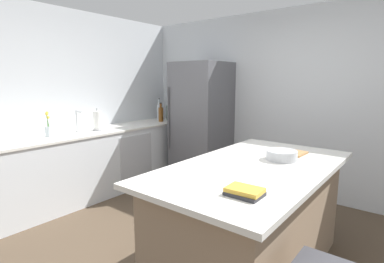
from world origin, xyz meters
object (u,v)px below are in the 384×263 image
kitchen_island (252,218)px  mixing_bowl (282,155)px  soda_bottle (159,112)px  whiskey_bottle (161,114)px  sink_faucet (78,121)px  cookbook_stack (245,192)px  flower_vase (48,129)px  cutting_board (288,152)px  refrigerator (201,123)px  paper_towel_roll (97,121)px  wine_bottle (168,112)px  hot_sauce_bottle (173,116)px

kitchen_island → mixing_bowl: size_ratio=7.45×
soda_bottle → whiskey_bottle: size_ratio=1.20×
mixing_bowl → kitchen_island: bearing=-110.5°
sink_faucet → cookbook_stack: sink_faucet is taller
whiskey_bottle → flower_vase: bearing=-93.4°
whiskey_bottle → cutting_board: 2.70m
kitchen_island → whiskey_bottle: 2.95m
sink_faucet → cutting_board: size_ratio=0.91×
flower_vase → whiskey_bottle: bearing=86.6°
sink_faucet → flower_vase: (0.02, -0.41, -0.06)m
mixing_bowl → cutting_board: 0.29m
refrigerator → cutting_board: (1.78, -1.00, -0.00)m
paper_towel_roll → whiskey_bottle: (0.06, 1.21, -0.00)m
paper_towel_roll → cookbook_stack: bearing=-17.4°
sink_faucet → flower_vase: 0.42m
wine_bottle → cookbook_stack: size_ratio=1.63×
kitchen_island → paper_towel_roll: (-2.56, 0.25, 0.59)m
flower_vase → hot_sauce_bottle: bearing=86.8°
soda_bottle → cutting_board: bearing=-19.9°
sink_faucet → whiskey_bottle: bearing=84.8°
soda_bottle → refrigerator: bearing=1.1°
sink_faucet → cutting_board: sink_faucet is taller
kitchen_island → wine_bottle: size_ratio=5.51×
whiskey_bottle → sink_faucet: bearing=-95.2°
refrigerator → mixing_bowl: (1.84, -1.28, 0.03)m
wine_bottle → soda_bottle: (-0.14, -0.09, 0.01)m
kitchen_island → wine_bottle: bearing=146.5°
soda_bottle → cutting_board: size_ratio=1.16×
paper_towel_roll → whiskey_bottle: size_ratio=0.98×
flower_vase → cookbook_stack: flower_vase is taller
kitchen_island → refrigerator: (-1.72, 1.58, 0.48)m
kitchen_island → flower_vase: size_ratio=6.27×
wine_bottle → cutting_board: wine_bottle is taller
kitchen_island → refrigerator: size_ratio=1.05×
mixing_bowl → hot_sauce_bottle: bearing=150.8°
paper_towel_roll → mixing_bowl: (2.67, 0.05, -0.08)m
flower_vase → soda_bottle: (-0.03, 1.99, 0.05)m
paper_towel_roll → whiskey_bottle: 1.21m
kitchen_island → cutting_board: 0.76m
soda_bottle → cookbook_stack: (2.90, -2.19, -0.12)m
soda_bottle → hot_sauce_bottle: bearing=50.6°
paper_towel_roll → wine_bottle: wine_bottle is taller
cutting_board → kitchen_island: bearing=-95.6°
soda_bottle → flower_vase: bearing=-89.1°
refrigerator → soda_bottle: size_ratio=4.96×
whiskey_bottle → hot_sauce_bottle: bearing=88.2°
paper_towel_roll → whiskey_bottle: bearing=87.1°
paper_towel_roll → wine_bottle: 1.41m
kitchen_island → sink_faucet: 2.70m
paper_towel_roll → hot_sauce_bottle: (0.07, 1.50, -0.06)m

